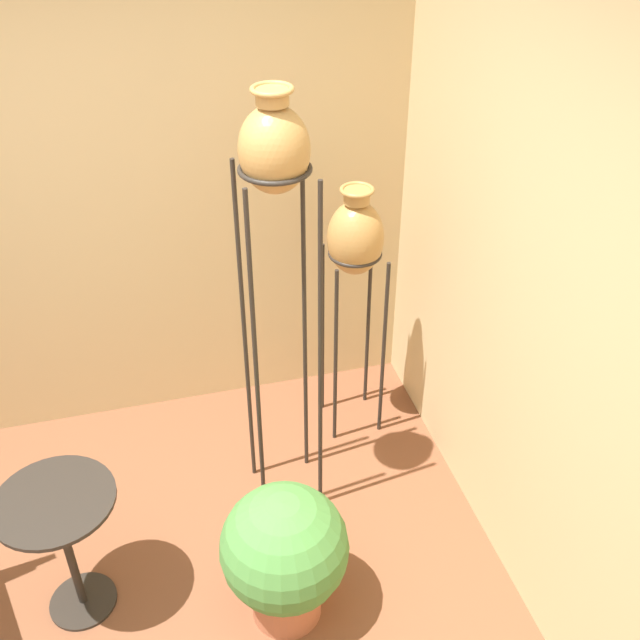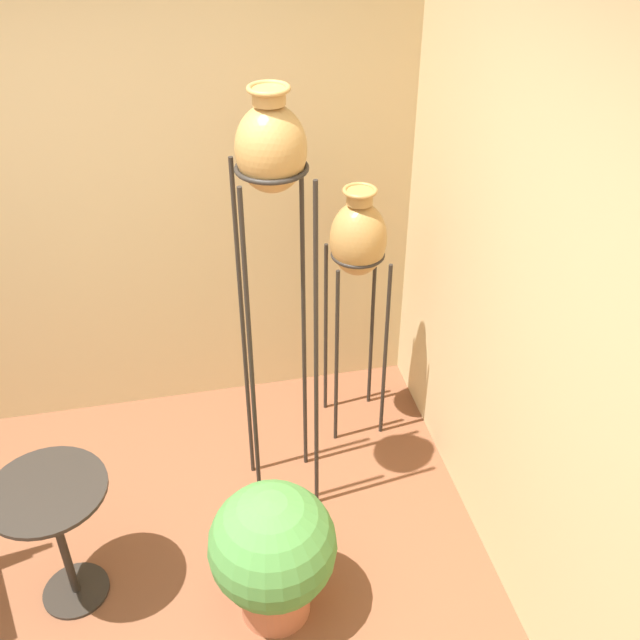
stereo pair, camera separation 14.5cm
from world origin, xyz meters
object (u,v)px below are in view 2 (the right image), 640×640
at_px(vase_stand_medium, 358,244).
at_px(potted_plant, 273,552).
at_px(side_table, 55,520).
at_px(vase_stand_tall, 272,169).

height_order(vase_stand_medium, potted_plant, vase_stand_medium).
bearing_deg(potted_plant, side_table, 162.72).
distance_m(vase_stand_tall, potted_plant, 1.52).
distance_m(vase_stand_medium, potted_plant, 1.47).
relative_size(vase_stand_tall, potted_plant, 3.02).
xyz_separation_m(side_table, potted_plant, (0.85, -0.26, -0.10)).
xyz_separation_m(vase_stand_medium, side_table, (-1.47, -0.84, -0.65)).
xyz_separation_m(vase_stand_medium, potted_plant, (-0.62, -1.10, -0.75)).
height_order(vase_stand_tall, vase_stand_medium, vase_stand_tall).
relative_size(vase_stand_tall, side_table, 3.11).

